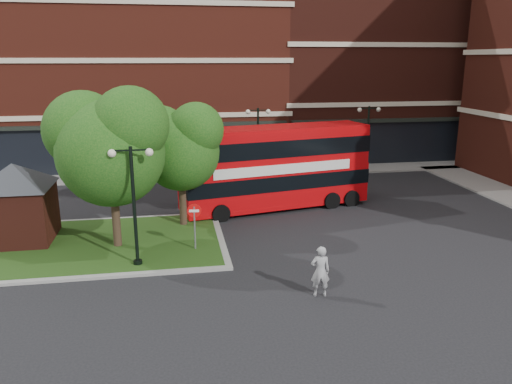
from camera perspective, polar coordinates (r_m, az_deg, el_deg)
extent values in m
plane|color=black|center=(21.33, 1.69, -7.78)|extent=(120.00, 120.00, 0.00)
cube|color=slate|center=(36.90, -3.38, 2.15)|extent=(44.00, 3.00, 0.12)
cube|color=maroon|center=(43.47, -15.50, 12.83)|extent=(26.00, 12.00, 14.00)
cube|color=#471911|center=(46.84, 13.19, 14.32)|extent=(18.00, 12.00, 16.00)
cube|color=gray|center=(24.07, -18.93, -5.75)|extent=(12.60, 7.60, 0.12)
cube|color=#19380F|center=(24.06, -18.93, -5.72)|extent=(12.00, 7.00, 0.15)
cube|color=#471911|center=(25.26, -25.57, -2.26)|extent=(3.00, 3.00, 2.50)
cone|color=#23262B|center=(24.83, -26.04, 1.71)|extent=(6.51, 6.51, 1.10)
cylinder|color=#2D2116|center=(22.80, -15.80, -1.61)|extent=(0.36, 0.36, 3.92)
sphere|color=#124411|center=(22.26, -16.23, 4.27)|extent=(4.60, 4.60, 4.60)
sphere|color=#124411|center=(22.95, -19.09, 6.66)|extent=(3.45, 3.45, 3.45)
sphere|color=#124411|center=(21.53, -14.16, 7.47)|extent=(3.22, 3.22, 3.22)
cylinder|color=#2D2116|center=(25.13, -8.40, -0.20)|extent=(0.36, 0.36, 3.47)
sphere|color=#124411|center=(24.67, -8.59, 4.53)|extent=(3.80, 3.80, 3.80)
sphere|color=#124411|center=(25.10, -10.88, 6.48)|extent=(2.85, 2.85, 2.85)
sphere|color=#124411|center=(24.14, -6.85, 7.05)|extent=(2.66, 2.66, 2.66)
cylinder|color=black|center=(20.36, -13.73, -1.86)|extent=(0.14, 0.14, 5.00)
cylinder|color=black|center=(21.14, -13.34, -7.97)|extent=(0.36, 0.36, 0.30)
cube|color=black|center=(19.82, -14.15, 4.65)|extent=(1.40, 0.06, 0.06)
sphere|color=#F2EACC|center=(19.90, -16.15, 4.26)|extent=(0.32, 0.32, 0.32)
sphere|color=#F2EACC|center=(19.80, -12.11, 4.47)|extent=(0.32, 0.32, 0.32)
cylinder|color=black|center=(34.76, 0.23, 5.48)|extent=(0.14, 0.14, 5.00)
cylinder|color=black|center=(35.23, 0.23, 1.71)|extent=(0.36, 0.36, 0.30)
cube|color=black|center=(34.45, 0.23, 9.34)|extent=(1.40, 0.06, 0.06)
sphere|color=#F2EACC|center=(34.35, -0.93, 9.15)|extent=(0.32, 0.32, 0.32)
sphere|color=#F2EACC|center=(34.59, 1.39, 9.19)|extent=(0.32, 0.32, 0.32)
cylinder|color=black|center=(36.98, 12.59, 5.70)|extent=(0.14, 0.14, 5.00)
cylinder|color=black|center=(37.42, 12.39, 2.15)|extent=(0.36, 0.36, 0.30)
cube|color=black|center=(36.69, 12.80, 9.32)|extent=(1.40, 0.06, 0.06)
sphere|color=#F2EACC|center=(36.44, 11.76, 9.18)|extent=(0.32, 0.32, 0.32)
sphere|color=#F2EACC|center=(36.97, 13.81, 9.14)|extent=(0.32, 0.32, 0.32)
cube|color=#B6070B|center=(28.14, 2.23, 1.01)|extent=(10.94, 4.56, 2.04)
cube|color=#B6070B|center=(27.72, 2.28, 5.10)|extent=(10.83, 4.51, 2.04)
cube|color=black|center=(27.70, 2.28, 5.30)|extent=(10.94, 4.56, 0.92)
cube|color=silver|center=(26.79, 3.33, 2.62)|extent=(7.84, 1.68, 0.53)
imported|color=#9A999C|center=(18.09, 7.35, -8.97)|extent=(0.74, 0.54, 1.89)
imported|color=#B3B7BB|center=(34.94, -1.46, 2.51)|extent=(4.09, 1.66, 1.39)
imported|color=silver|center=(37.39, 5.82, 3.30)|extent=(4.46, 1.87, 1.43)
cylinder|color=slate|center=(22.00, -7.02, -4.25)|extent=(0.08, 0.08, 2.09)
cylinder|color=red|center=(21.73, -7.09, -2.13)|extent=(0.61, 0.12, 0.61)
cube|color=white|center=(21.73, -7.09, -2.13)|extent=(0.43, 0.09, 0.11)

